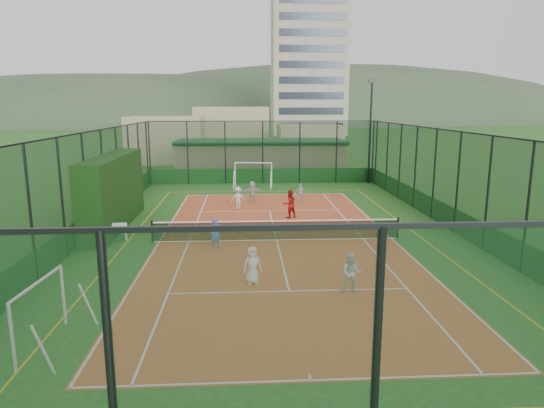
{
  "coord_description": "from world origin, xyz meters",
  "views": [
    {
      "loc": [
        -1.48,
        -22.0,
        6.29
      ],
      "look_at": [
        -0.07,
        2.68,
        1.2
      ],
      "focal_mm": 32.0,
      "sensor_mm": 36.0,
      "label": 1
    }
  ],
  "objects": [
    {
      "name": "floodlight_ne",
      "position": [
        8.6,
        16.6,
        4.12
      ],
      "size": [
        0.6,
        0.26,
        8.25
      ],
      "primitive_type": null,
      "color": "black",
      "rests_on": "ground"
    },
    {
      "name": "hedge_left",
      "position": [
        -8.3,
        3.15,
        1.86
      ],
      "size": [
        1.28,
        8.52,
        3.73
      ],
      "primitive_type": "cube",
      "color": "black",
      "rests_on": "ground"
    },
    {
      "name": "child_far_back",
      "position": [
        -0.99,
        9.23,
        0.7
      ],
      "size": [
        1.34,
        0.72,
        1.38
      ],
      "primitive_type": "imported",
      "rotation": [
        0.0,
        0.0,
        3.4
      ],
      "color": "silver",
      "rests_on": "court_slab"
    },
    {
      "name": "child_far_left",
      "position": [
        -1.9,
        7.12,
        0.69
      ],
      "size": [
        0.93,
        0.6,
        1.37
      ],
      "primitive_type": "imported",
      "rotation": [
        0.0,
        0.0,
        3.25
      ],
      "color": "silver",
      "rests_on": "court_slab"
    },
    {
      "name": "child_near_left",
      "position": [
        -1.24,
        -5.56,
        0.68
      ],
      "size": [
        0.74,
        0.56,
        1.35
      ],
      "primitive_type": "imported",
      "rotation": [
        0.0,
        0.0,
        0.22
      ],
      "color": "white",
      "rests_on": "court_slab"
    },
    {
      "name": "ground",
      "position": [
        0.0,
        0.0,
        0.0
      ],
      "size": [
        300.0,
        300.0,
        0.0
      ],
      "primitive_type": "plane",
      "color": "#204F1B",
      "rests_on": "ground"
    },
    {
      "name": "coach",
      "position": [
        1.03,
        4.56,
        0.8
      ],
      "size": [
        0.95,
        0.86,
        1.59
      ],
      "primitive_type": "imported",
      "rotation": [
        0.0,
        0.0,
        3.55
      ],
      "color": "#B11512",
      "rests_on": "court_slab"
    },
    {
      "name": "child_near_right",
      "position": [
        2.08,
        -6.66,
        0.71
      ],
      "size": [
        0.78,
        0.67,
        1.4
      ],
      "primitive_type": "imported",
      "rotation": [
        0.0,
        0.0,
        -0.22
      ],
      "color": "silver",
      "rests_on": "court_slab"
    },
    {
      "name": "tennis_net",
      "position": [
        0.0,
        0.0,
        0.53
      ],
      "size": [
        11.67,
        0.12,
        1.06
      ],
      "primitive_type": null,
      "color": "black",
      "rests_on": "ground"
    },
    {
      "name": "tennis_balls",
      "position": [
        0.22,
        1.3,
        0.04
      ],
      "size": [
        3.87,
        1.58,
        0.07
      ],
      "color": "#CCE033",
      "rests_on": "court_slab"
    },
    {
      "name": "child_near_mid",
      "position": [
        -2.78,
        -1.2,
        0.7
      ],
      "size": [
        0.6,
        0.53,
        1.37
      ],
      "primitive_type": "imported",
      "rotation": [
        0.0,
        0.0,
        0.51
      ],
      "color": "#436CBF",
      "rests_on": "court_slab"
    },
    {
      "name": "court_slab",
      "position": [
        0.0,
        0.0,
        0.01
      ],
      "size": [
        11.17,
        23.97,
        0.01
      ],
      "primitive_type": "cube",
      "color": "#C95A2C",
      "rests_on": "ground"
    },
    {
      "name": "apartment_tower",
      "position": [
        12.0,
        82.0,
        15.0
      ],
      "size": [
        15.0,
        12.0,
        30.0
      ],
      "primitive_type": "cube",
      "color": "beige",
      "rests_on": "ground"
    },
    {
      "name": "futsal_goal_far",
      "position": [
        -0.81,
        15.15,
        0.94
      ],
      "size": [
        3.01,
        1.21,
        1.89
      ],
      "primitive_type": null,
      "rotation": [
        0.0,
        0.0,
        -0.13
      ],
      "color": "white",
      "rests_on": "ground"
    },
    {
      "name": "white_bench",
      "position": [
        -7.8,
        0.35,
        0.46
      ],
      "size": [
        1.67,
        0.61,
        0.92
      ],
      "primitive_type": null,
      "rotation": [
        0.0,
        0.0,
        0.1
      ],
      "color": "white",
      "rests_on": "ground"
    },
    {
      "name": "child_far_right",
      "position": [
        2.16,
        9.07,
        0.62
      ],
      "size": [
        0.75,
        0.41,
        1.22
      ],
      "primitive_type": "imported",
      "rotation": [
        0.0,
        0.0,
        3.31
      ],
      "color": "silver",
      "rests_on": "court_slab"
    },
    {
      "name": "perimeter_fence",
      "position": [
        0.0,
        0.0,
        2.5
      ],
      "size": [
        18.12,
        34.12,
        5.0
      ],
      "primitive_type": null,
      "color": "#113417",
      "rests_on": "ground"
    },
    {
      "name": "futsal_goal_near",
      "position": [
        -6.87,
        -9.84,
        0.88
      ],
      "size": [
        2.8,
        1.03,
        1.77
      ],
      "primitive_type": null,
      "rotation": [
        0.0,
        0.0,
        1.48
      ],
      "color": "white",
      "rests_on": "ground"
    },
    {
      "name": "clubhouse",
      "position": [
        0.0,
        22.0,
        1.57
      ],
      "size": [
        15.2,
        7.2,
        3.15
      ],
      "primitive_type": null,
      "color": "tan",
      "rests_on": "ground"
    },
    {
      "name": "distant_hills",
      "position": [
        0.0,
        150.0,
        0.0
      ],
      "size": [
        200.0,
        60.0,
        24.0
      ],
      "primitive_type": null,
      "color": "#384C33",
      "rests_on": "ground"
    }
  ]
}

